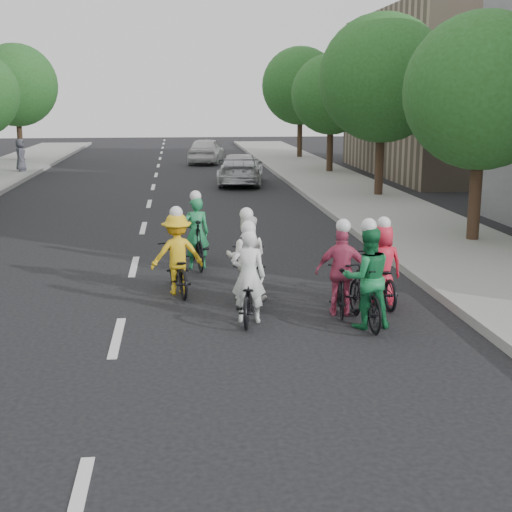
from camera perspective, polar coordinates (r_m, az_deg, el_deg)
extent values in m
plane|color=black|center=(11.89, -11.05, -6.42)|extent=(120.00, 120.00, 0.00)
cube|color=gray|center=(22.64, 11.68, 2.79)|extent=(4.00, 80.00, 0.15)
cube|color=#999993|center=(22.11, 6.86, 2.77)|extent=(0.18, 80.00, 0.18)
cube|color=gray|center=(38.26, 17.07, 12.31)|extent=(10.00, 14.00, 8.00)
cylinder|color=black|center=(45.24, -18.34, 8.68)|extent=(0.32, 0.32, 2.48)
sphere|color=#234F1A|center=(45.17, -18.64, 12.83)|extent=(4.80, 4.80, 4.80)
cylinder|color=black|center=(19.62, 17.09, 4.16)|extent=(0.32, 0.32, 2.27)
sphere|color=#234F1A|center=(19.43, 17.64, 12.46)|extent=(4.00, 4.00, 4.00)
cylinder|color=black|center=(28.03, 9.83, 7.11)|extent=(0.32, 0.32, 2.48)
sphere|color=#234F1A|center=(27.92, 10.09, 13.83)|extent=(4.80, 4.80, 4.80)
cylinder|color=black|center=(36.74, 5.93, 8.32)|extent=(0.32, 0.32, 2.27)
sphere|color=#234F1A|center=(36.64, 6.03, 12.75)|extent=(4.00, 4.00, 4.00)
cylinder|color=black|center=(45.55, 3.51, 9.31)|extent=(0.32, 0.32, 2.48)
sphere|color=#234F1A|center=(45.48, 3.57, 13.44)|extent=(4.80, 4.80, 4.80)
imported|color=black|center=(14.30, -6.30, -1.06)|extent=(0.92, 1.86, 0.94)
imported|color=yellow|center=(14.13, -6.33, 0.16)|extent=(1.13, 0.77, 1.61)
sphere|color=white|center=(13.97, -6.41, 3.46)|extent=(0.26, 0.26, 0.26)
imported|color=black|center=(13.80, -0.80, -1.47)|extent=(0.94, 1.88, 0.94)
imported|color=white|center=(13.62, -0.76, -0.14)|extent=(0.90, 0.76, 1.65)
sphere|color=white|center=(13.46, -0.77, 3.36)|extent=(0.26, 0.26, 0.26)
imported|color=black|center=(13.67, 9.90, -1.82)|extent=(0.68, 1.80, 0.93)
imported|color=red|center=(13.51, 10.06, -0.70)|extent=(0.76, 0.51, 1.53)
sphere|color=white|center=(13.35, 10.19, 2.59)|extent=(0.26, 0.26, 0.26)
imported|color=black|center=(12.29, 8.71, -3.14)|extent=(0.57, 1.76, 1.05)
imported|color=#1B7B43|center=(12.11, 8.88, -1.72)|extent=(0.87, 0.69, 1.73)
sphere|color=white|center=(11.92, 9.02, 2.40)|extent=(0.26, 0.26, 0.26)
imported|color=black|center=(16.36, -4.80, 1.07)|extent=(0.77, 1.95, 1.14)
imported|color=#268E54|center=(16.21, -4.81, 1.86)|extent=(0.64, 0.46, 1.64)
sphere|color=white|center=(16.08, -4.86, 4.79)|extent=(0.26, 0.26, 0.26)
imported|color=black|center=(12.45, -0.66, -3.19)|extent=(0.84, 1.74, 0.87)
imported|color=white|center=(12.26, -0.62, -1.61)|extent=(0.65, 0.48, 1.63)
sphere|color=white|center=(12.08, -0.63, 2.24)|extent=(0.26, 0.26, 0.26)
imported|color=black|center=(12.92, 6.76, -2.65)|extent=(0.64, 1.53, 0.89)
imported|color=#D14973|center=(12.74, 6.90, -1.23)|extent=(0.99, 0.53, 1.60)
sphere|color=white|center=(12.57, 7.00, 2.40)|extent=(0.26, 0.26, 0.26)
imported|color=#BCBCC1|center=(32.05, -1.23, 6.96)|extent=(2.56, 4.96, 1.38)
imported|color=white|center=(42.59, -3.99, 8.42)|extent=(2.58, 4.70, 1.52)
imported|color=#474853|center=(38.36, -18.32, 7.67)|extent=(0.52, 0.80, 1.63)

